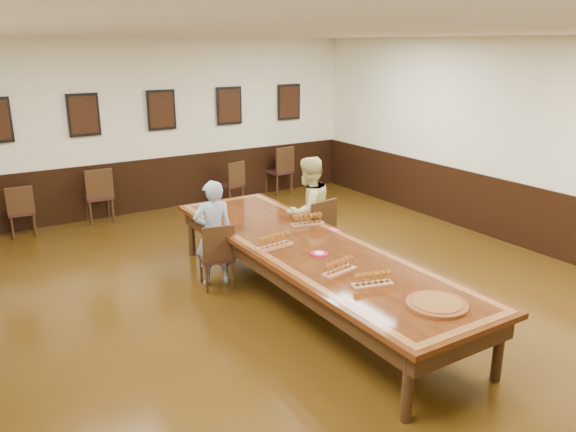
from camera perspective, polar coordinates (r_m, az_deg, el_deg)
floor at (r=7.06m, az=2.18°, el=-8.88°), size 8.00×10.00×0.02m
ceiling at (r=6.35m, az=2.52°, el=18.25°), size 8.00×10.00×0.02m
wall_back at (r=10.95m, az=-12.77°, el=8.93°), size 8.00×0.02×3.20m
wall_right at (r=9.34m, az=23.26°, el=6.61°), size 0.02×10.00×3.20m
chair_man at (r=7.40m, az=-7.33°, el=-3.91°), size 0.50×0.53×0.89m
chair_woman at (r=8.04m, az=2.58°, el=-1.61°), size 0.55×0.59×1.01m
spare_chair_a at (r=10.29m, az=-25.50°, el=0.53°), size 0.44×0.47×0.88m
spare_chair_b at (r=10.57m, az=-18.73°, el=2.06°), size 0.49×0.53×1.00m
spare_chair_c at (r=11.14m, az=-5.88°, el=3.34°), size 0.52×0.54×0.89m
spare_chair_d at (r=12.00m, az=-0.95°, el=4.73°), size 0.54×0.58×1.01m
person_man at (r=7.40m, az=-7.58°, el=-1.75°), size 0.58×0.44×1.42m
person_woman at (r=8.03m, az=2.08°, el=0.49°), size 0.87×0.73×1.57m
pink_phone at (r=7.34m, az=4.71°, el=-1.43°), size 0.08×0.15×0.01m
wainscoting at (r=6.85m, az=2.23°, el=-5.05°), size 8.00×10.00×1.00m
conference_table at (r=6.81m, az=2.24°, el=-4.18°), size 1.40×5.00×0.76m
posters at (r=10.85m, az=-12.74°, el=10.46°), size 6.14×0.04×0.74m
flight_a at (r=6.68m, az=-1.37°, el=-2.60°), size 0.48×0.19×0.17m
flight_b at (r=7.51m, az=2.00°, el=-0.37°), size 0.46×0.23×0.17m
flight_c at (r=5.99m, az=5.26°, el=-5.11°), size 0.44×0.20×0.16m
flight_d at (r=5.72m, az=8.60°, el=-6.37°), size 0.44×0.23×0.16m
red_plate_grp at (r=6.49m, az=3.18°, el=-3.86°), size 0.21×0.21×0.03m
carved_platter at (r=5.44m, az=14.88°, el=-8.67°), size 0.72×0.72×0.05m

